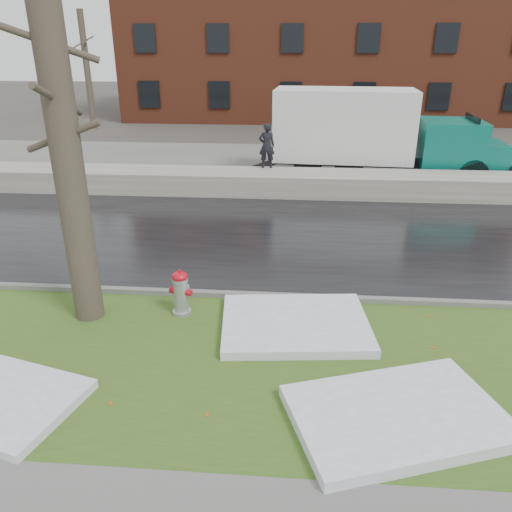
# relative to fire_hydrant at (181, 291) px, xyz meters

# --- Properties ---
(ground) EXTENTS (120.00, 120.00, 0.00)m
(ground) POSITION_rel_fire_hydrant_xyz_m (1.81, -0.26, -0.52)
(ground) COLOR #47423D
(ground) RESTS_ON ground
(verge) EXTENTS (60.00, 4.50, 0.04)m
(verge) POSITION_rel_fire_hydrant_xyz_m (1.81, -1.51, -0.50)
(verge) COLOR #334F1A
(verge) RESTS_ON ground
(road) EXTENTS (60.00, 7.00, 0.03)m
(road) POSITION_rel_fire_hydrant_xyz_m (1.81, 4.24, -0.51)
(road) COLOR black
(road) RESTS_ON ground
(parking_lot) EXTENTS (60.00, 9.00, 0.03)m
(parking_lot) POSITION_rel_fire_hydrant_xyz_m (1.81, 12.74, -0.51)
(parking_lot) COLOR slate
(parking_lot) RESTS_ON ground
(curb) EXTENTS (60.00, 0.15, 0.14)m
(curb) POSITION_rel_fire_hydrant_xyz_m (1.81, 0.74, -0.45)
(curb) COLOR slate
(curb) RESTS_ON ground
(snowbank) EXTENTS (60.00, 1.60, 0.75)m
(snowbank) POSITION_rel_fire_hydrant_xyz_m (1.81, 8.44, -0.15)
(snowbank) COLOR #A7A499
(snowbank) RESTS_ON ground
(brick_building) EXTENTS (26.00, 12.00, 10.00)m
(brick_building) POSITION_rel_fire_hydrant_xyz_m (3.81, 29.74, 4.48)
(brick_building) COLOR brown
(brick_building) RESTS_ON ground
(bg_tree_left) EXTENTS (1.40, 1.62, 6.50)m
(bg_tree_left) POSITION_rel_fire_hydrant_xyz_m (-10.19, 21.74, 2.81)
(bg_tree_left) COLOR brown
(bg_tree_left) RESTS_ON ground
(bg_tree_center) EXTENTS (1.40, 1.62, 6.50)m
(bg_tree_center) POSITION_rel_fire_hydrant_xyz_m (-4.19, 25.74, 2.81)
(bg_tree_center) COLOR brown
(bg_tree_center) RESTS_ON ground
(fire_hydrant) EXTENTS (0.45, 0.41, 0.91)m
(fire_hydrant) POSITION_rel_fire_hydrant_xyz_m (0.00, 0.00, 0.00)
(fire_hydrant) COLOR #9B9DA2
(fire_hydrant) RESTS_ON verge
(tree) EXTENTS (1.35, 1.61, 6.49)m
(tree) POSITION_rel_fire_hydrant_xyz_m (-1.72, -0.20, 2.78)
(tree) COLOR brown
(tree) RESTS_ON verge
(box_truck) EXTENTS (9.78, 2.78, 3.24)m
(box_truck) POSITION_rel_fire_hydrant_xyz_m (4.80, 10.93, 1.19)
(box_truck) COLOR black
(box_truck) RESTS_ON ground
(worker) EXTENTS (0.62, 0.47, 1.52)m
(worker) POSITION_rel_fire_hydrant_xyz_m (1.04, 9.04, 0.99)
(worker) COLOR black
(worker) RESTS_ON snowbank
(snow_patch_near) EXTENTS (2.78, 2.24, 0.16)m
(snow_patch_near) POSITION_rel_fire_hydrant_xyz_m (2.15, -0.36, -0.40)
(snow_patch_near) COLOR white
(snow_patch_near) RESTS_ON verge
(snow_patch_side) EXTENTS (3.23, 2.60, 0.18)m
(snow_patch_side) POSITION_rel_fire_hydrant_xyz_m (3.54, -2.66, -0.39)
(snow_patch_side) COLOR white
(snow_patch_side) RESTS_ON verge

